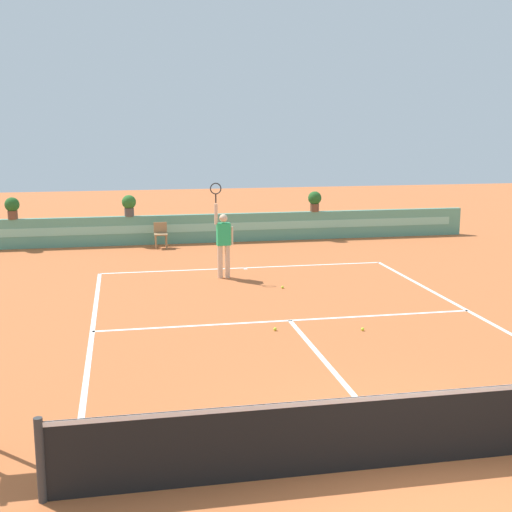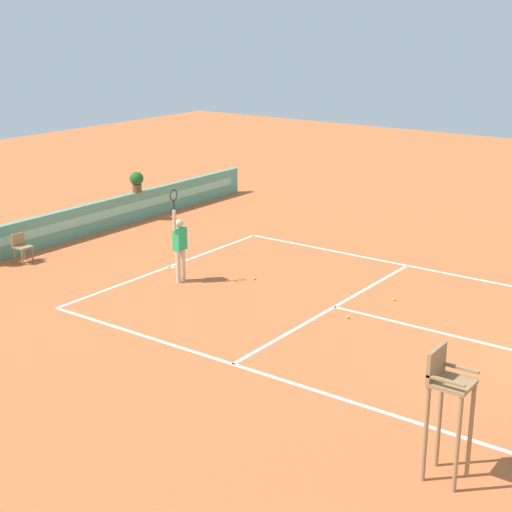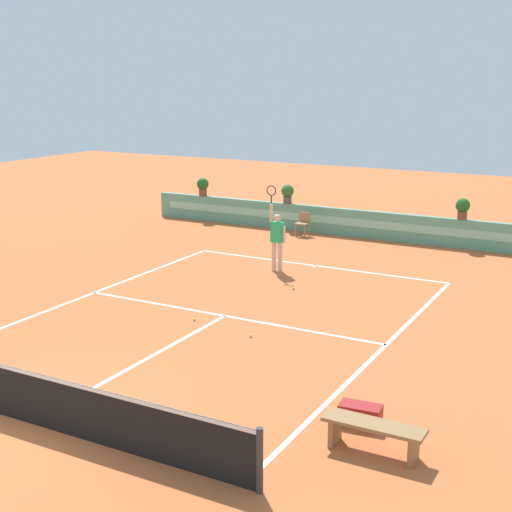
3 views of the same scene
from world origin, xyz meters
TOP-DOWN VIEW (x-y plane):
  - ground_plane at (0.00, 6.00)m, footprint 60.00×60.00m
  - court_lines at (0.00, 6.72)m, footprint 8.32×11.94m
  - net at (0.00, 0.00)m, footprint 8.92×0.10m
  - back_wall_barrier at (0.00, 16.39)m, footprint 18.00×0.21m
  - ball_kid_chair at (-2.19, 15.66)m, footprint 0.44×0.44m
  - bench_courtside at (5.44, 1.82)m, footprint 1.60×0.44m
  - gear_bag at (4.92, 2.61)m, footprint 0.73×0.43m
  - tennis_player at (-0.78, 10.76)m, footprint 0.62×0.23m
  - tennis_ball_near_baseline at (0.51, 9.24)m, footprint 0.07×0.07m
  - tennis_ball_mid_court at (1.28, 5.41)m, footprint 0.07×0.07m
  - tennis_ball_by_sideline at (-0.47, 5.76)m, footprint 0.07×0.07m
  - potted_plant_right at (3.36, 16.39)m, footprint 0.48×0.48m
  - potted_plant_far_left at (-7.00, 16.39)m, footprint 0.48×0.48m
  - potted_plant_left at (-3.20, 16.39)m, footprint 0.48×0.48m

SIDE VIEW (x-z plane):
  - ground_plane at x=0.00m, z-range 0.00..0.00m
  - court_lines at x=0.00m, z-range 0.00..0.01m
  - tennis_ball_near_baseline at x=0.51m, z-range 0.00..0.07m
  - tennis_ball_mid_court at x=1.28m, z-range 0.00..0.07m
  - tennis_ball_by_sideline at x=-0.47m, z-range 0.00..0.07m
  - gear_bag at x=4.92m, z-range 0.00..0.36m
  - bench_courtside at x=5.44m, z-range 0.12..0.63m
  - ball_kid_chair at x=-2.19m, z-range 0.05..0.90m
  - back_wall_barrier at x=0.00m, z-range 0.00..1.00m
  - net at x=0.00m, z-range 0.01..1.01m
  - tennis_player at x=-0.78m, z-range -0.24..2.34m
  - potted_plant_right at x=3.36m, z-range 1.05..1.78m
  - potted_plant_far_left at x=-7.00m, z-range 1.05..1.78m
  - potted_plant_left at x=-3.20m, z-range 1.05..1.78m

